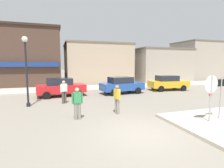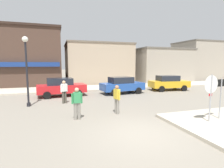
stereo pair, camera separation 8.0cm
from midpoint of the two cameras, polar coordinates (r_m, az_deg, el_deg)
ground_plane at (r=7.31m, az=9.86°, el=-15.84°), size 160.00×160.00×0.00m
kerb_far at (r=19.60m, az=-8.24°, el=-1.35°), size 80.00×4.00×0.15m
stop_sign at (r=9.06m, az=29.77°, el=-2.28°), size 0.82×0.09×2.30m
one_way_sign at (r=9.84m, az=32.14°, el=-2.88°), size 0.60×0.07×2.10m
lamp_post at (r=12.44m, az=-26.04°, el=6.79°), size 0.36×0.36×4.54m
parked_car_nearest at (r=15.53m, az=-16.08°, el=-0.90°), size 4.13×2.14×1.56m
parked_car_second at (r=16.32m, az=3.42°, el=-0.30°), size 4.17×2.23×1.56m
parked_car_third at (r=19.20m, az=18.08°, el=0.44°), size 4.15×2.19×1.56m
pedestrian_crossing_near at (r=8.88m, az=-11.10°, el=-5.94°), size 0.55×0.23×1.61m
pedestrian_crossing_far at (r=12.69m, az=-15.18°, el=-2.27°), size 0.52×0.37×1.61m
pedestrian_kerb_side at (r=9.71m, az=1.83°, el=-4.74°), size 0.30×0.56×1.61m
building_corner_shop at (r=26.11m, az=-25.39°, el=7.75°), size 8.30×9.98×7.13m
building_storefront_left_near at (r=26.10m, az=-4.70°, el=6.69°), size 9.11×7.44×5.60m
building_storefront_left_mid at (r=29.16m, az=14.76°, el=5.93°), size 8.31×7.72×5.03m
building_storefront_right_near at (r=35.15m, az=27.12°, el=6.72°), size 8.51×6.40×6.51m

